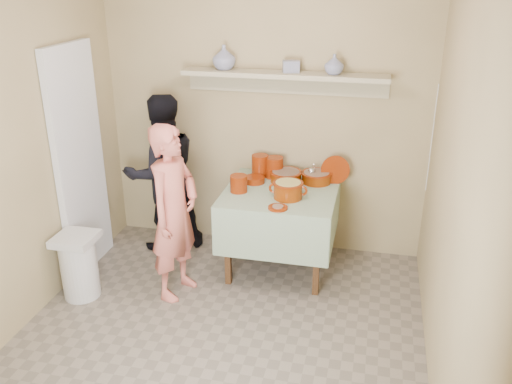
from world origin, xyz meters
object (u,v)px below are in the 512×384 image
(person_cook, at_px, (174,213))
(person_helper, at_px, (163,174))
(cazuela_rice, at_px, (288,189))
(trash_bin, at_px, (79,265))
(serving_table, at_px, (280,203))

(person_cook, distance_m, person_helper, 0.85)
(person_cook, distance_m, cazuela_rice, 0.96)
(cazuela_rice, distance_m, trash_bin, 1.84)
(person_helper, height_order, cazuela_rice, person_helper)
(person_cook, relative_size, person_helper, 0.97)
(person_helper, distance_m, cazuela_rice, 1.29)
(person_helper, bearing_deg, cazuela_rice, 128.58)
(person_cook, bearing_deg, person_helper, 41.14)
(person_cook, height_order, cazuela_rice, person_cook)
(person_helper, relative_size, serving_table, 1.56)
(serving_table, bearing_deg, person_helper, 172.17)
(person_cook, distance_m, serving_table, 0.97)
(person_cook, height_order, trash_bin, person_cook)
(person_helper, xyz_separation_m, serving_table, (1.16, -0.16, -0.12))
(person_cook, distance_m, trash_bin, 0.92)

